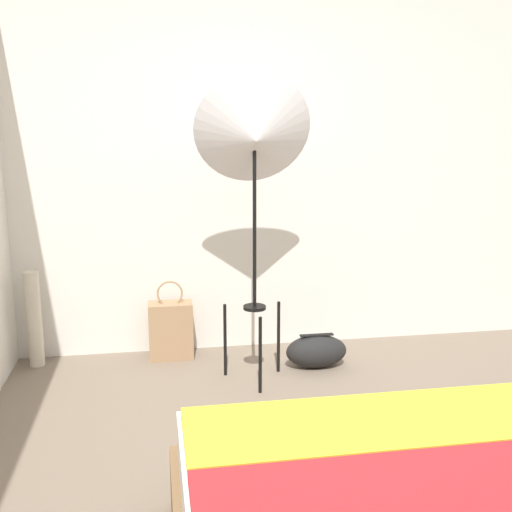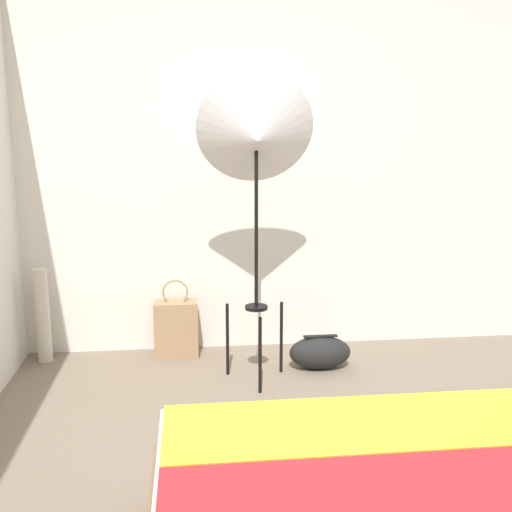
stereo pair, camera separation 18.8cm
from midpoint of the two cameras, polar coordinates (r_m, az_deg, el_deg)
The scene contains 5 objects.
wall_back at distance 4.09m, azimuth -0.22°, elevation 8.99°, with size 8.00×0.05×2.60m.
photo_umbrella at distance 3.46m, azimuth 1.61°, elevation 11.17°, with size 0.69×0.44×1.82m.
tote_bag at distance 4.09m, azimuth -6.29°, elevation -6.87°, with size 0.29×0.16×0.53m.
duffel_bag at distance 3.92m, azimuth 7.50°, elevation -9.11°, with size 0.40×0.21×0.22m.
paper_roll at distance 4.15m, azimuth -18.46°, elevation -5.40°, with size 0.09×0.09×0.63m.
Camera 2 is at (-0.35, -1.92, 1.48)m, focal length 42.00 mm.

